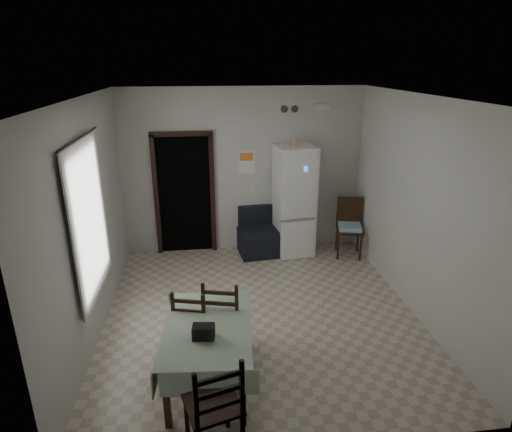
{
  "coord_description": "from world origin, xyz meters",
  "views": [
    {
      "loc": [
        -0.69,
        -5.06,
        3.29
      ],
      "look_at": [
        0.0,
        0.5,
        1.25
      ],
      "focal_mm": 30.0,
      "sensor_mm": 36.0,
      "label": 1
    }
  ],
  "objects_px": {
    "corner_chair": "(349,228)",
    "dining_table": "(209,355)",
    "navy_seat": "(259,232)",
    "dining_chair_near_head": "(213,403)",
    "fridge": "(294,201)",
    "dining_chair_far_right": "(224,315)",
    "dining_chair_far_left": "(194,322)"
  },
  "relations": [
    {
      "from": "navy_seat",
      "to": "dining_table",
      "type": "bearing_deg",
      "value": -113.1
    },
    {
      "from": "fridge",
      "to": "navy_seat",
      "type": "bearing_deg",
      "value": 172.23
    },
    {
      "from": "corner_chair",
      "to": "dining_table",
      "type": "height_order",
      "value": "corner_chair"
    },
    {
      "from": "dining_chair_far_right",
      "to": "dining_table",
      "type": "bearing_deg",
      "value": 82.84
    },
    {
      "from": "corner_chair",
      "to": "dining_chair_far_left",
      "type": "relative_size",
      "value": 1.11
    },
    {
      "from": "dining_chair_far_right",
      "to": "dining_chair_near_head",
      "type": "height_order",
      "value": "dining_chair_near_head"
    },
    {
      "from": "navy_seat",
      "to": "dining_table",
      "type": "xyz_separation_m",
      "value": [
        -0.96,
        -3.2,
        -0.06
      ]
    },
    {
      "from": "dining_chair_far_left",
      "to": "navy_seat",
      "type": "bearing_deg",
      "value": -97.52
    },
    {
      "from": "fridge",
      "to": "dining_chair_near_head",
      "type": "bearing_deg",
      "value": -118.65
    },
    {
      "from": "dining_chair_far_left",
      "to": "dining_chair_far_right",
      "type": "relative_size",
      "value": 0.92
    },
    {
      "from": "dining_chair_far_left",
      "to": "dining_chair_far_right",
      "type": "bearing_deg",
      "value": -160.76
    },
    {
      "from": "dining_table",
      "to": "dining_chair_near_head",
      "type": "height_order",
      "value": "dining_chair_near_head"
    },
    {
      "from": "navy_seat",
      "to": "dining_chair_far_right",
      "type": "xyz_separation_m",
      "value": [
        -0.77,
        -2.7,
        0.09
      ]
    },
    {
      "from": "dining_table",
      "to": "dining_chair_far_left",
      "type": "xyz_separation_m",
      "value": [
        -0.16,
        0.47,
        0.11
      ]
    },
    {
      "from": "dining_chair_far_right",
      "to": "corner_chair",
      "type": "bearing_deg",
      "value": -119.99
    },
    {
      "from": "fridge",
      "to": "dining_chair_far_left",
      "type": "bearing_deg",
      "value": -130.26
    },
    {
      "from": "corner_chair",
      "to": "dining_table",
      "type": "xyz_separation_m",
      "value": [
        -2.53,
        -2.94,
        -0.16
      ]
    },
    {
      "from": "navy_seat",
      "to": "dining_chair_far_right",
      "type": "relative_size",
      "value": 0.82
    },
    {
      "from": "corner_chair",
      "to": "dining_chair_near_head",
      "type": "distance_m",
      "value": 4.56
    },
    {
      "from": "navy_seat",
      "to": "corner_chair",
      "type": "relative_size",
      "value": 0.81
    },
    {
      "from": "corner_chair",
      "to": "dining_chair_far_right",
      "type": "relative_size",
      "value": 1.02
    },
    {
      "from": "navy_seat",
      "to": "dining_chair_near_head",
      "type": "xyz_separation_m",
      "value": [
        -0.93,
        -4.08,
        0.11
      ]
    },
    {
      "from": "fridge",
      "to": "dining_chair_near_head",
      "type": "xyz_separation_m",
      "value": [
        -1.55,
        -4.08,
        -0.44
      ]
    },
    {
      "from": "corner_chair",
      "to": "navy_seat",
      "type": "bearing_deg",
      "value": -176.47
    },
    {
      "from": "fridge",
      "to": "dining_chair_far_left",
      "type": "relative_size",
      "value": 2.09
    },
    {
      "from": "corner_chair",
      "to": "dining_chair_near_head",
      "type": "relative_size",
      "value": 0.98
    },
    {
      "from": "fridge",
      "to": "navy_seat",
      "type": "distance_m",
      "value": 0.83
    },
    {
      "from": "corner_chair",
      "to": "dining_chair_far_right",
      "type": "height_order",
      "value": "corner_chair"
    },
    {
      "from": "corner_chair",
      "to": "dining_chair_far_right",
      "type": "bearing_deg",
      "value": -120.67
    },
    {
      "from": "navy_seat",
      "to": "dining_chair_far_left",
      "type": "bearing_deg",
      "value": -118.69
    },
    {
      "from": "corner_chair",
      "to": "dining_chair_far_left",
      "type": "distance_m",
      "value": 3.65
    },
    {
      "from": "navy_seat",
      "to": "fridge",
      "type": "bearing_deg",
      "value": -6.41
    }
  ]
}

